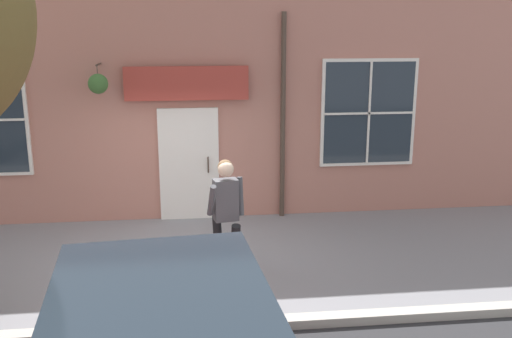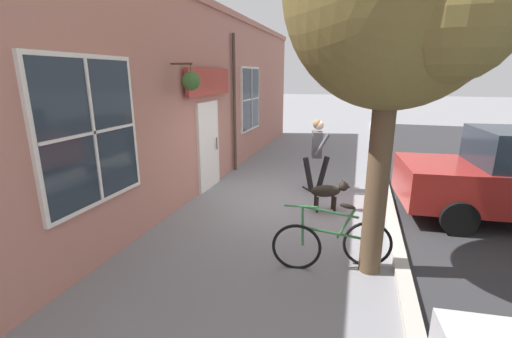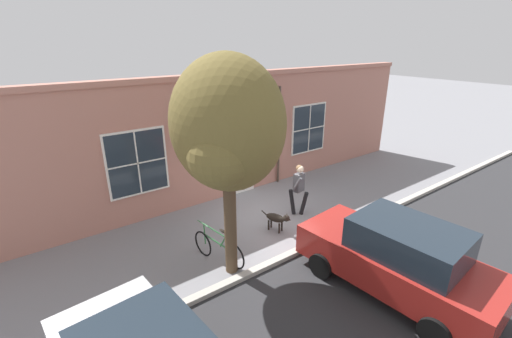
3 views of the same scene
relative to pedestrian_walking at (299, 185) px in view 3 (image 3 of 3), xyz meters
name	(u,v)px [view 3 (image 3 of 3)]	position (x,y,z in m)	size (l,w,h in m)	color
ground_plane	(269,217)	(-0.38, -0.89, -1.04)	(90.00, 90.00, 0.00)	gray
curb_and_road	(456,334)	(5.47, -0.89, -1.02)	(10.10, 28.00, 0.12)	#B2ADA3
storefront_facade	(229,136)	(-2.72, -0.87, 1.16)	(0.95, 18.00, 4.37)	#B27566
pedestrian_walking	(299,185)	(0.00, 0.00, 0.00)	(0.63, 0.55, 1.72)	black
dog_on_leash	(277,218)	(0.41, -1.22, -0.62)	(0.97, 0.47, 0.65)	black
street_tree_by_curb	(227,128)	(1.25, -3.38, 2.61)	(2.66, 2.40, 5.19)	brown
leaning_bicycle	(218,248)	(0.66, -3.38, -0.66)	(1.67, 0.52, 1.01)	black
parked_car_mid_block	(398,257)	(3.98, -0.73, -0.16)	(4.44, 2.22, 1.75)	maroon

